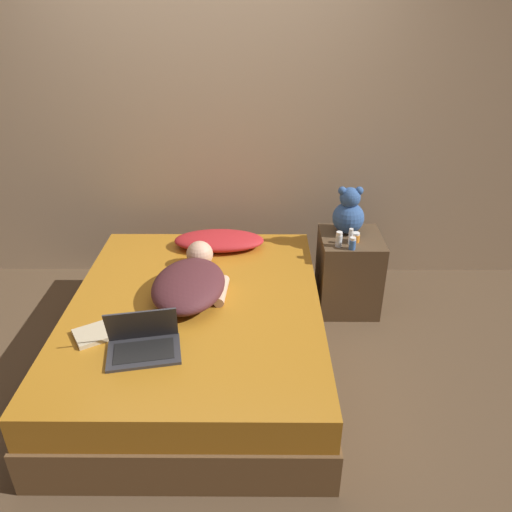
{
  "coord_description": "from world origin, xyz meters",
  "views": [
    {
      "loc": [
        0.37,
        -2.42,
        2.05
      ],
      "look_at": [
        0.35,
        0.23,
        0.63
      ],
      "focal_mm": 35.0,
      "sensor_mm": 36.0,
      "label": 1
    }
  ],
  "objects_px": {
    "laptop": "(143,342)",
    "book": "(93,334)",
    "bottle_clear": "(339,239)",
    "bottle_white": "(351,236)",
    "person_lying": "(191,281)",
    "teddy_bear": "(349,213)",
    "pillow": "(219,240)",
    "bottle_blue": "(353,243)",
    "bottle_orange": "(356,237)"
  },
  "relations": [
    {
      "from": "laptop",
      "to": "book",
      "type": "relative_size",
      "value": 1.6
    },
    {
      "from": "bottle_clear",
      "to": "laptop",
      "type": "bearing_deg",
      "value": -139.08
    },
    {
      "from": "bottle_clear",
      "to": "bottle_white",
      "type": "bearing_deg",
      "value": 24.5
    },
    {
      "from": "bottle_clear",
      "to": "bottle_white",
      "type": "xyz_separation_m",
      "value": [
        0.08,
        0.04,
        0.0
      ]
    },
    {
      "from": "person_lying",
      "to": "teddy_bear",
      "type": "bearing_deg",
      "value": 35.78
    },
    {
      "from": "pillow",
      "to": "book",
      "type": "height_order",
      "value": "pillow"
    },
    {
      "from": "laptop",
      "to": "bottle_blue",
      "type": "relative_size",
      "value": 4.68
    },
    {
      "from": "person_lying",
      "to": "bottle_orange",
      "type": "bearing_deg",
      "value": 28.68
    },
    {
      "from": "teddy_bear",
      "to": "bottle_orange",
      "type": "height_order",
      "value": "teddy_bear"
    },
    {
      "from": "bottle_clear",
      "to": "bottle_white",
      "type": "relative_size",
      "value": 0.95
    },
    {
      "from": "teddy_bear",
      "to": "bottle_white",
      "type": "bearing_deg",
      "value": -92.24
    },
    {
      "from": "book",
      "to": "person_lying",
      "type": "bearing_deg",
      "value": 42.74
    },
    {
      "from": "bottle_orange",
      "to": "bottle_white",
      "type": "distance_m",
      "value": 0.06
    },
    {
      "from": "laptop",
      "to": "bottle_white",
      "type": "relative_size",
      "value": 3.62
    },
    {
      "from": "bottle_white",
      "to": "bottle_orange",
      "type": "bearing_deg",
      "value": 38.24
    },
    {
      "from": "person_lying",
      "to": "laptop",
      "type": "height_order",
      "value": "laptop"
    },
    {
      "from": "pillow",
      "to": "person_lying",
      "type": "xyz_separation_m",
      "value": [
        -0.12,
        -0.6,
        0.03
      ]
    },
    {
      "from": "laptop",
      "to": "teddy_bear",
      "type": "distance_m",
      "value": 1.68
    },
    {
      "from": "laptop",
      "to": "book",
      "type": "height_order",
      "value": "laptop"
    },
    {
      "from": "laptop",
      "to": "bottle_clear",
      "type": "distance_m",
      "value": 1.46
    },
    {
      "from": "person_lying",
      "to": "bottle_blue",
      "type": "distance_m",
      "value": 1.08
    },
    {
      "from": "bottle_blue",
      "to": "bottle_clear",
      "type": "distance_m",
      "value": 0.09
    },
    {
      "from": "bottle_white",
      "to": "book",
      "type": "relative_size",
      "value": 0.44
    },
    {
      "from": "laptop",
      "to": "bottle_orange",
      "type": "bearing_deg",
      "value": 28.95
    },
    {
      "from": "bottle_orange",
      "to": "bottle_white",
      "type": "height_order",
      "value": "bottle_white"
    },
    {
      "from": "teddy_bear",
      "to": "bottle_orange",
      "type": "xyz_separation_m",
      "value": [
        0.03,
        -0.15,
        -0.11
      ]
    },
    {
      "from": "person_lying",
      "to": "bottle_clear",
      "type": "distance_m",
      "value": 1.02
    },
    {
      "from": "pillow",
      "to": "book",
      "type": "bearing_deg",
      "value": -119.68
    },
    {
      "from": "book",
      "to": "bottle_blue",
      "type": "bearing_deg",
      "value": 28.48
    },
    {
      "from": "laptop",
      "to": "person_lying",
      "type": "bearing_deg",
      "value": 61.28
    },
    {
      "from": "laptop",
      "to": "pillow",
      "type": "bearing_deg",
      "value": 64.45
    },
    {
      "from": "bottle_blue",
      "to": "person_lying",
      "type": "bearing_deg",
      "value": -159.76
    },
    {
      "from": "bottle_blue",
      "to": "bottle_orange",
      "type": "xyz_separation_m",
      "value": [
        0.04,
        0.11,
        -0.01
      ]
    },
    {
      "from": "laptop",
      "to": "bottle_blue",
      "type": "distance_m",
      "value": 1.5
    },
    {
      "from": "teddy_bear",
      "to": "bottle_clear",
      "type": "relative_size",
      "value": 3.21
    },
    {
      "from": "bottle_orange",
      "to": "bottle_blue",
      "type": "bearing_deg",
      "value": -110.06
    },
    {
      "from": "bottle_blue",
      "to": "bottle_clear",
      "type": "relative_size",
      "value": 0.81
    },
    {
      "from": "person_lying",
      "to": "bottle_white",
      "type": "height_order",
      "value": "bottle_white"
    },
    {
      "from": "bottle_orange",
      "to": "bottle_clear",
      "type": "bearing_deg",
      "value": -150.51
    },
    {
      "from": "laptop",
      "to": "bottle_clear",
      "type": "xyz_separation_m",
      "value": [
        1.1,
        0.95,
        0.1
      ]
    },
    {
      "from": "bottle_white",
      "to": "teddy_bear",
      "type": "bearing_deg",
      "value": 87.76
    },
    {
      "from": "teddy_bear",
      "to": "bottle_white",
      "type": "relative_size",
      "value": 3.06
    },
    {
      "from": "laptop",
      "to": "book",
      "type": "distance_m",
      "value": 0.31
    },
    {
      "from": "bottle_orange",
      "to": "book",
      "type": "bearing_deg",
      "value": -148.96
    },
    {
      "from": "bottle_blue",
      "to": "bottle_clear",
      "type": "height_order",
      "value": "bottle_clear"
    },
    {
      "from": "pillow",
      "to": "teddy_bear",
      "type": "bearing_deg",
      "value": 2.0
    },
    {
      "from": "laptop",
      "to": "bottle_white",
      "type": "height_order",
      "value": "laptop"
    },
    {
      "from": "bottle_clear",
      "to": "bottle_white",
      "type": "height_order",
      "value": "bottle_white"
    },
    {
      "from": "teddy_bear",
      "to": "bottle_white",
      "type": "distance_m",
      "value": 0.2
    },
    {
      "from": "bottle_blue",
      "to": "bottle_clear",
      "type": "bearing_deg",
      "value": 153.73
    }
  ]
}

